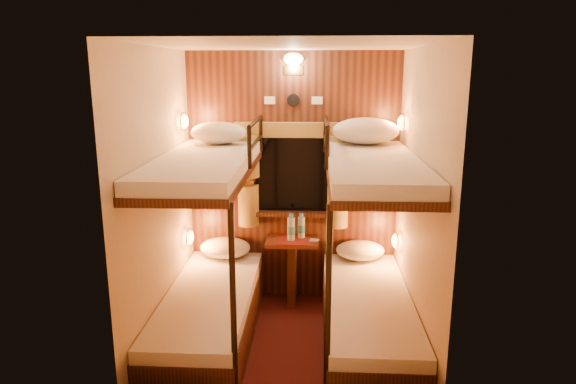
# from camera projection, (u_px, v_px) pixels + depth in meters

# --- Properties ---
(floor) EXTENTS (2.10, 2.10, 0.00)m
(floor) POSITION_uv_depth(u_px,v_px,m) (287.00, 348.00, 4.22)
(floor) COLOR #3B1110
(floor) RESTS_ON ground
(ceiling) EXTENTS (2.10, 2.10, 0.00)m
(ceiling) POSITION_uv_depth(u_px,v_px,m) (287.00, 45.00, 3.66)
(ceiling) COLOR silver
(ceiling) RESTS_ON wall_back
(wall_back) EXTENTS (2.40, 0.00, 2.40)m
(wall_back) POSITION_uv_depth(u_px,v_px,m) (293.00, 179.00, 4.96)
(wall_back) COLOR #C6B293
(wall_back) RESTS_ON floor
(wall_front) EXTENTS (2.40, 0.00, 2.40)m
(wall_front) POSITION_uv_depth(u_px,v_px,m) (277.00, 255.00, 2.92)
(wall_front) COLOR #C6B293
(wall_front) RESTS_ON floor
(wall_left) EXTENTS (0.00, 2.40, 2.40)m
(wall_left) POSITION_uv_depth(u_px,v_px,m) (159.00, 205.00, 3.99)
(wall_left) COLOR #C6B293
(wall_left) RESTS_ON floor
(wall_right) EXTENTS (0.00, 2.40, 2.40)m
(wall_right) POSITION_uv_depth(u_px,v_px,m) (419.00, 209.00, 3.89)
(wall_right) COLOR #C6B293
(wall_right) RESTS_ON floor
(back_panel) EXTENTS (2.00, 0.03, 2.40)m
(back_panel) POSITION_uv_depth(u_px,v_px,m) (293.00, 179.00, 4.94)
(back_panel) COLOR black
(back_panel) RESTS_ON floor
(bunk_left) EXTENTS (0.72, 1.90, 1.82)m
(bunk_left) POSITION_uv_depth(u_px,v_px,m) (209.00, 279.00, 4.19)
(bunk_left) COLOR black
(bunk_left) RESTS_ON floor
(bunk_right) EXTENTS (0.72, 1.90, 1.82)m
(bunk_right) POSITION_uv_depth(u_px,v_px,m) (368.00, 283.00, 4.12)
(bunk_right) COLOR black
(bunk_right) RESTS_ON floor
(window) EXTENTS (1.00, 0.12, 0.79)m
(window) POSITION_uv_depth(u_px,v_px,m) (293.00, 182.00, 4.92)
(window) COLOR black
(window) RESTS_ON back_panel
(curtains) EXTENTS (1.10, 0.22, 1.00)m
(curtains) POSITION_uv_depth(u_px,v_px,m) (293.00, 174.00, 4.87)
(curtains) COLOR olive
(curtains) RESTS_ON back_panel
(back_fixtures) EXTENTS (0.54, 0.09, 0.48)m
(back_fixtures) POSITION_uv_depth(u_px,v_px,m) (293.00, 68.00, 4.67)
(back_fixtures) COLOR black
(back_fixtures) RESTS_ON back_panel
(reading_lamps) EXTENTS (2.00, 0.20, 1.25)m
(reading_lamps) POSITION_uv_depth(u_px,v_px,m) (292.00, 182.00, 4.61)
(reading_lamps) COLOR orange
(reading_lamps) RESTS_ON wall_left
(table) EXTENTS (0.50, 0.34, 0.66)m
(table) POSITION_uv_depth(u_px,v_px,m) (292.00, 262.00, 4.95)
(table) COLOR #502112
(table) RESTS_ON floor
(bottle_left) EXTENTS (0.08, 0.08, 0.26)m
(bottle_left) POSITION_uv_depth(u_px,v_px,m) (291.00, 229.00, 4.85)
(bottle_left) COLOR #99BFE5
(bottle_left) RESTS_ON table
(bottle_right) EXTENTS (0.07, 0.07, 0.25)m
(bottle_right) POSITION_uv_depth(u_px,v_px,m) (301.00, 227.00, 4.91)
(bottle_right) COLOR #99BFE5
(bottle_right) RESTS_ON table
(sachet_a) EXTENTS (0.09, 0.08, 0.01)m
(sachet_a) POSITION_uv_depth(u_px,v_px,m) (314.00, 240.00, 4.87)
(sachet_a) COLOR silver
(sachet_a) RESTS_ON table
(sachet_b) EXTENTS (0.06, 0.05, 0.00)m
(sachet_b) POSITION_uv_depth(u_px,v_px,m) (313.00, 240.00, 4.86)
(sachet_b) COLOR silver
(sachet_b) RESTS_ON table
(pillow_lower_left) EXTENTS (0.49, 0.35, 0.19)m
(pillow_lower_left) POSITION_uv_depth(u_px,v_px,m) (225.00, 248.00, 4.95)
(pillow_lower_left) COLOR white
(pillow_lower_left) RESTS_ON bunk_left
(pillow_lower_right) EXTENTS (0.46, 0.33, 0.18)m
(pillow_lower_right) POSITION_uv_depth(u_px,v_px,m) (360.00, 250.00, 4.90)
(pillow_lower_right) COLOR white
(pillow_lower_right) RESTS_ON bunk_right
(pillow_upper_left) EXTENTS (0.49, 0.35, 0.19)m
(pillow_upper_left) POSITION_uv_depth(u_px,v_px,m) (218.00, 133.00, 4.54)
(pillow_upper_left) COLOR white
(pillow_upper_left) RESTS_ON bunk_left
(pillow_upper_right) EXTENTS (0.59, 0.42, 0.23)m
(pillow_upper_right) POSITION_uv_depth(u_px,v_px,m) (366.00, 131.00, 4.51)
(pillow_upper_right) COLOR white
(pillow_upper_right) RESTS_ON bunk_right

